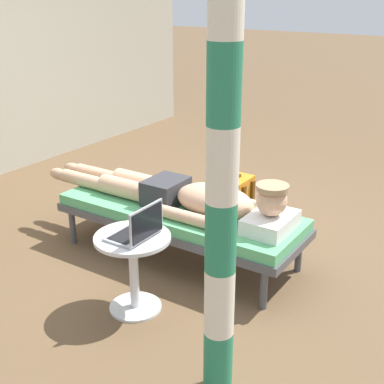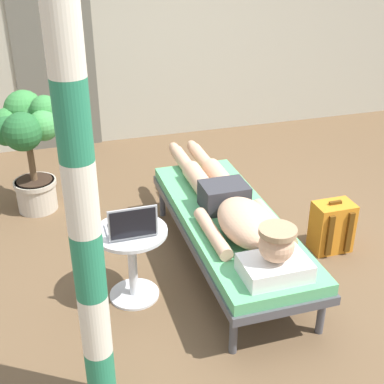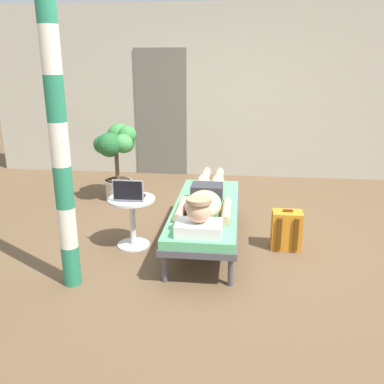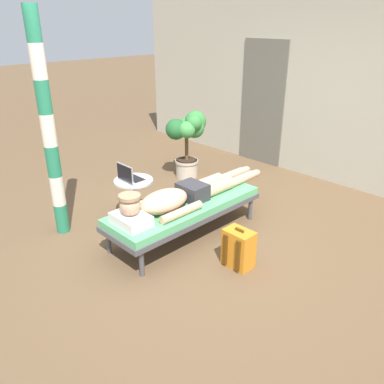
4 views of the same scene
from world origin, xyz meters
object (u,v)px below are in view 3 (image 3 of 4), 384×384
at_px(lounge_chair, 206,212).
at_px(porch_post, 59,144).
at_px(backpack, 286,230).
at_px(person_reclining, 205,199).
at_px(side_table, 132,214).
at_px(potted_plant, 117,150).
at_px(laptop, 130,194).

xyz_separation_m(lounge_chair, porch_post, (-1.08, -0.98, 0.89)).
height_order(lounge_chair, backpack, backpack).
bearing_deg(porch_post, backpack, 26.28).
distance_m(person_reclining, side_table, 0.77).
relative_size(lounge_chair, side_table, 3.66).
bearing_deg(porch_post, side_table, 67.78).
xyz_separation_m(lounge_chair, potted_plant, (-1.32, 1.31, 0.35)).
bearing_deg(potted_plant, porch_post, -84.03).
height_order(side_table, laptop, laptop).
bearing_deg(lounge_chair, person_reclining, -90.00).
distance_m(lounge_chair, person_reclining, 0.19).
bearing_deg(side_table, lounge_chair, 12.13).
height_order(laptop, backpack, laptop).
relative_size(person_reclining, side_table, 4.15).
relative_size(backpack, porch_post, 0.17).
height_order(lounge_chair, potted_plant, potted_plant).
relative_size(person_reclining, laptop, 7.00).
distance_m(side_table, potted_plant, 1.61).
bearing_deg(laptop, side_table, 90.00).
relative_size(side_table, porch_post, 0.21).
relative_size(laptop, porch_post, 0.13).
bearing_deg(lounge_chair, potted_plant, 135.29).
bearing_deg(laptop, lounge_chair, 15.83).
relative_size(lounge_chair, potted_plant, 1.85).
distance_m(side_table, laptop, 0.23).
height_order(laptop, porch_post, porch_post).
height_order(lounge_chair, laptop, laptop).
xyz_separation_m(laptop, potted_plant, (-0.58, 1.52, 0.11)).
bearing_deg(potted_plant, backpack, -31.96).
height_order(person_reclining, side_table, person_reclining).
distance_m(person_reclining, porch_post, 1.58).
relative_size(lounge_chair, backpack, 4.51).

